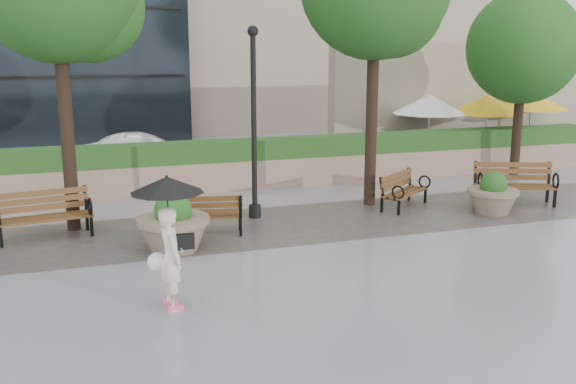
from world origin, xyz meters
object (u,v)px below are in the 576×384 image
object	(u,v)px
planter_left	(174,228)
car_right	(144,153)
pedestrian	(169,230)
bench_3	(404,198)
lamppost	(254,136)
bench_1	(46,225)
bench_2	(203,223)
planter_right	(493,197)
bench_4	(514,193)

from	to	relation	value
planter_left	car_right	xyz separation A→B (m)	(0.34, 8.51, 0.14)
pedestrian	car_right	bearing A→B (deg)	-12.75
bench_3	lamppost	distance (m)	4.05
bench_1	bench_2	size ratio (longest dim) A/B	1.11
planter_right	bench_3	bearing A→B (deg)	146.47
bench_3	pedestrian	size ratio (longest dim) A/B	0.82
bench_1	planter_left	size ratio (longest dim) A/B	1.38
bench_2	lamppost	size ratio (longest dim) A/B	0.40
bench_1	car_right	xyz separation A→B (m)	(2.69, 6.87, 0.31)
planter_left	bench_2	bearing A→B (deg)	51.06
planter_left	pedestrian	size ratio (longest dim) A/B	0.69
planter_right	pedestrian	size ratio (longest dim) A/B	0.60
planter_right	pedestrian	world-z (taller)	pedestrian
bench_4	planter_left	distance (m)	8.65
bench_2	bench_3	xyz separation A→B (m)	(5.08, 0.75, -0.01)
planter_right	car_right	world-z (taller)	car_right
planter_left	car_right	bearing A→B (deg)	87.73
bench_2	bench_4	xyz separation A→B (m)	(7.83, 0.19, 0.05)
bench_2	planter_right	world-z (taller)	planter_right
bench_4	lamppost	size ratio (longest dim) A/B	0.48
bench_3	pedestrian	distance (m)	7.72
bench_2	bench_4	world-z (taller)	bench_4
bench_3	car_right	distance (m)	8.77
pedestrian	bench_2	bearing A→B (deg)	-26.79
planter_right	car_right	distance (m)	10.74
bench_1	pedestrian	distance (m)	4.85
bench_1	lamppost	bearing A→B (deg)	-5.40
bench_1	pedestrian	bearing A→B (deg)	-75.25
bench_4	lamppost	world-z (taller)	lamppost
bench_1	bench_3	size ratio (longest dim) A/B	1.16
car_right	pedestrian	distance (m)	11.28
bench_4	pedestrian	world-z (taller)	pedestrian
lamppost	car_right	world-z (taller)	lamppost
bench_4	bench_2	bearing A→B (deg)	-157.30
bench_1	bench_2	world-z (taller)	bench_1
planter_left	lamppost	bearing A→B (deg)	41.87
car_right	pedestrian	bearing A→B (deg)	176.79
planter_right	pedestrian	xyz separation A→B (m)	(-7.98, -3.27, 0.82)
bench_2	planter_right	xyz separation A→B (m)	(6.79, -0.38, 0.13)
planter_left	car_right	distance (m)	8.52
bench_2	planter_right	bearing A→B (deg)	-171.37
bench_4	planter_left	xyz separation A→B (m)	(-8.57, -1.11, 0.15)
planter_left	pedestrian	distance (m)	2.87
planter_right	bench_2	bearing A→B (deg)	176.78
bench_1	pedestrian	xyz separation A→B (m)	(1.91, -4.37, 0.92)
bench_2	planter_right	size ratio (longest dim) A/B	1.44
bench_4	planter_left	world-z (taller)	planter_left
bench_2	pedestrian	world-z (taller)	pedestrian
planter_left	pedestrian	xyz separation A→B (m)	(-0.44, -2.73, 0.76)
bench_4	car_right	xyz separation A→B (m)	(-8.24, 7.40, 0.29)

